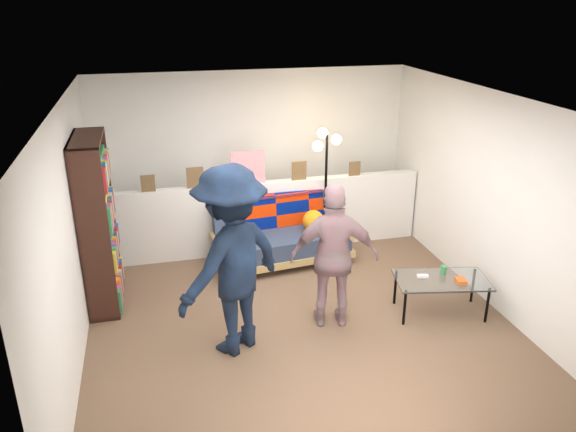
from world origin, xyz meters
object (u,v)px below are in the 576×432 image
object	(u,v)px
bookshelf	(98,229)
floor_lamp	(325,166)
coffee_table	(442,281)
futon_sofa	(282,235)
person_left	(232,261)
person_right	(334,257)

from	to	relation	value
bookshelf	floor_lamp	size ratio (longest dim) A/B	1.15
coffee_table	bookshelf	bearing A→B (deg)	161.92
bookshelf	floor_lamp	world-z (taller)	bookshelf
futon_sofa	floor_lamp	xyz separation A→B (m)	(0.66, 0.23, 0.86)
floor_lamp	person_left	xyz separation A→B (m)	(-1.59, -2.05, -0.25)
bookshelf	floor_lamp	distance (m)	3.03
floor_lamp	person_right	world-z (taller)	floor_lamp
futon_sofa	bookshelf	distance (m)	2.38
person_left	futon_sofa	bearing A→B (deg)	-152.04
futon_sofa	floor_lamp	bearing A→B (deg)	18.89
coffee_table	floor_lamp	distance (m)	2.26
bookshelf	floor_lamp	xyz separation A→B (m)	(2.91, 0.78, 0.30)
coffee_table	person_right	distance (m)	1.31
futon_sofa	bookshelf	size ratio (longest dim) A/B	0.95
futon_sofa	coffee_table	world-z (taller)	futon_sofa
futon_sofa	person_left	distance (m)	2.14
futon_sofa	person_right	bearing A→B (deg)	-83.94
futon_sofa	person_right	xyz separation A→B (m)	(0.18, -1.65, 0.44)
coffee_table	person_left	size ratio (longest dim) A/B	0.57
bookshelf	person_right	distance (m)	2.67
futon_sofa	coffee_table	distance (m)	2.25
coffee_table	floor_lamp	xyz separation A→B (m)	(-0.76, 1.97, 0.82)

